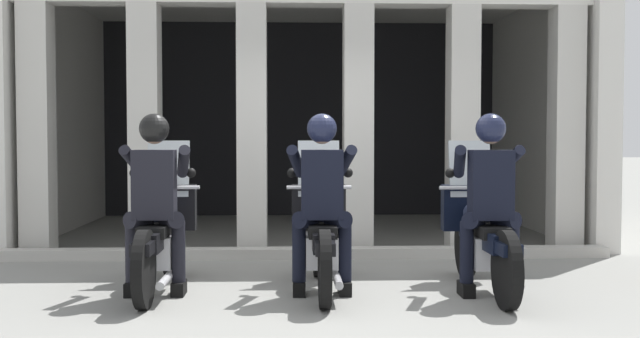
# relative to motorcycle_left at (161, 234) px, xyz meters

# --- Properties ---
(ground_plane) EXTENTS (80.00, 80.00, 0.00)m
(ground_plane) POSITION_rel_motorcycle_left_xyz_m (1.45, 3.00, -0.50)
(ground_plane) COLOR gray
(station_building) EXTENTS (7.42, 4.94, 3.54)m
(station_building) POSITION_rel_motorcycle_left_xyz_m (1.35, 4.52, 1.65)
(station_building) COLOR black
(station_building) RESTS_ON ground
(kerb_strip) EXTENTS (6.92, 0.24, 0.12)m
(kerb_strip) POSITION_rel_motorcycle_left_xyz_m (1.35, 1.65, -0.44)
(kerb_strip) COLOR #B7B5AD
(kerb_strip) RESTS_ON ground
(motorcycle_left) EXTENTS (0.62, 2.04, 1.35)m
(motorcycle_left) POSITION_rel_motorcycle_left_xyz_m (0.00, 0.00, 0.00)
(motorcycle_left) COLOR black
(motorcycle_left) RESTS_ON ground
(police_officer_left) EXTENTS (0.63, 0.61, 1.58)m
(police_officer_left) POSITION_rel_motorcycle_left_xyz_m (-0.00, -0.28, 0.44)
(police_officer_left) COLOR black
(police_officer_left) RESTS_ON ground
(motorcycle_center) EXTENTS (0.62, 2.04, 1.35)m
(motorcycle_center) POSITION_rel_motorcycle_left_xyz_m (1.45, -0.04, 0.00)
(motorcycle_center) COLOR black
(motorcycle_center) RESTS_ON ground
(police_officer_center) EXTENTS (0.63, 0.61, 1.58)m
(police_officer_center) POSITION_rel_motorcycle_left_xyz_m (1.45, -0.32, 0.44)
(police_officer_center) COLOR black
(police_officer_center) RESTS_ON ground
(motorcycle_right) EXTENTS (0.62, 2.04, 1.35)m
(motorcycle_right) POSITION_rel_motorcycle_left_xyz_m (2.90, -0.14, 0.00)
(motorcycle_right) COLOR black
(motorcycle_right) RESTS_ON ground
(police_officer_right) EXTENTS (0.63, 0.61, 1.58)m
(police_officer_right) POSITION_rel_motorcycle_left_xyz_m (2.90, -0.43, 0.44)
(police_officer_right) COLOR black
(police_officer_right) RESTS_ON ground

